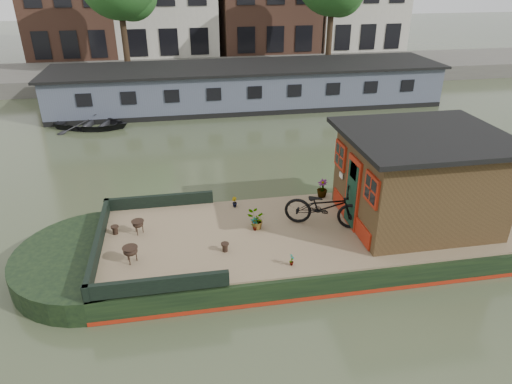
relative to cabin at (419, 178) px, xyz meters
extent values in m
plane|color=#343E27|center=(-2.19, 0.00, -1.88)|extent=(120.00, 120.00, 0.00)
cube|color=black|center=(-2.19, 0.00, -1.58)|extent=(12.00, 4.00, 0.60)
cylinder|color=black|center=(-8.19, 0.00, -1.58)|extent=(4.00, 4.00, 0.60)
cube|color=maroon|center=(-2.19, 0.00, -1.82)|extent=(12.02, 4.02, 0.10)
cube|color=#776049|center=(-2.19, 0.00, -1.25)|extent=(11.80, 3.80, 0.05)
cube|color=black|center=(-8.11, 0.00, -1.05)|extent=(0.12, 4.00, 0.35)
cube|color=black|center=(-6.69, 1.92, -1.05)|extent=(3.00, 0.12, 0.35)
cube|color=black|center=(-6.69, -1.92, -1.05)|extent=(3.00, 0.12, 0.35)
cube|color=black|center=(0.01, 0.00, -0.08)|extent=(3.50, 3.00, 2.30)
cube|color=black|center=(0.01, 0.00, 1.13)|extent=(4.00, 3.50, 0.12)
cube|color=maroon|center=(-1.77, 0.00, -0.28)|extent=(0.06, 0.80, 1.90)
cube|color=black|center=(-1.79, 0.00, -0.33)|extent=(0.04, 0.64, 1.70)
cube|color=maroon|center=(-1.77, -1.05, 0.32)|extent=(0.06, 0.72, 0.72)
cube|color=maroon|center=(-1.77, 1.05, 0.32)|extent=(0.06, 0.72, 0.72)
imported|color=black|center=(-2.44, 0.12, -0.68)|extent=(2.19, 1.47, 1.09)
imported|color=maroon|center=(-4.27, 0.17, -1.05)|extent=(0.22, 0.17, 0.36)
imported|color=brown|center=(-4.61, 1.53, -1.08)|extent=(0.19, 0.20, 0.29)
imported|color=#96592B|center=(-4.22, 0.24, -0.98)|extent=(0.48, 0.42, 0.50)
imported|color=maroon|center=(-1.99, 1.70, -0.95)|extent=(0.41, 0.41, 0.55)
imported|color=brown|center=(-3.70, -1.48, -1.08)|extent=(0.15, 0.18, 0.30)
cylinder|color=black|center=(-7.79, 0.62, -1.12)|extent=(0.20, 0.20, 0.22)
cylinder|color=black|center=(-5.13, -0.65, -1.12)|extent=(0.19, 0.19, 0.22)
imported|color=black|center=(-9.91, 11.50, -1.53)|extent=(3.89, 3.24, 0.69)
cube|color=#414657|center=(-2.19, 14.00, -0.88)|extent=(20.00, 4.00, 2.00)
cube|color=black|center=(-2.19, 14.00, 0.17)|extent=(20.40, 4.40, 0.12)
cube|color=black|center=(-2.19, 14.00, -1.76)|extent=(20.00, 4.05, 0.24)
cube|color=#47443F|center=(-2.19, 20.50, -1.43)|extent=(60.00, 6.00, 0.90)
cylinder|color=#332316|center=(-8.69, 19.00, 1.02)|extent=(0.36, 0.36, 4.00)
cylinder|color=#332316|center=(3.81, 19.00, 1.02)|extent=(0.36, 0.36, 4.00)
camera|label=1|loc=(-6.00, -9.76, 4.92)|focal=32.00mm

